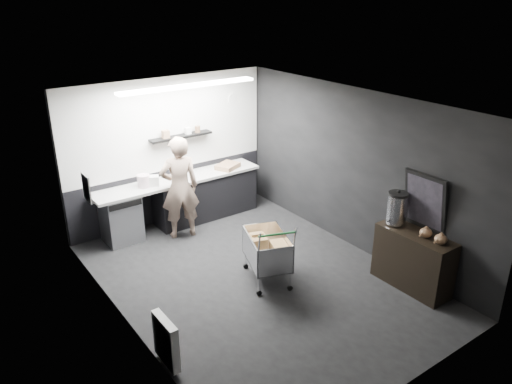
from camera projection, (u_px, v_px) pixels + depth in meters
floor at (256, 279)px, 7.63m from camera, size 5.50×5.50×0.00m
ceiling at (256, 105)px, 6.59m from camera, size 5.50×5.50×0.00m
wall_back at (169, 151)px, 9.17m from camera, size 5.50×0.00×5.50m
wall_front at (415, 285)px, 5.05m from camera, size 5.50×0.00×5.50m
wall_left at (122, 237)px, 6.03m from camera, size 0.00×5.50×5.50m
wall_right at (355, 170)px, 8.19m from camera, size 0.00×5.50×5.50m
kitchen_wall_panel at (167, 124)px, 8.96m from camera, size 3.95×0.02×1.70m
dado_panel at (172, 194)px, 9.48m from camera, size 3.95×0.02×1.00m
floating_shelf at (181, 136)px, 9.08m from camera, size 1.20×0.22×0.04m
wall_clock at (232, 98)px, 9.60m from camera, size 0.20×0.03×0.20m
poster at (86, 188)px, 6.94m from camera, size 0.02×0.30×0.40m
poster_red_band at (86, 183)px, 6.91m from camera, size 0.02×0.22×0.10m
radiator at (166, 341)px, 5.77m from camera, size 0.10×0.50×0.60m
ceiling_strip at (189, 86)px, 7.99m from camera, size 2.40×0.20×0.04m
prep_counter at (186, 199)px, 9.34m from camera, size 3.20×0.61×0.90m
person at (180, 188)px, 8.63m from camera, size 0.76×0.60×1.84m
shopping_cart at (267, 251)px, 7.45m from camera, size 0.85×1.11×1.02m
sideboard at (413, 252)px, 7.28m from camera, size 0.50×1.16×1.75m
fire_extinguisher at (167, 339)px, 5.99m from camera, size 0.14×0.14×0.47m
cardboard_box at (228, 166)px, 9.60m from camera, size 0.54×0.48×0.09m
pink_tub at (144, 181)px, 8.69m from camera, size 0.22×0.22×0.22m
white_container at (153, 181)px, 8.74m from camera, size 0.25×0.23×0.18m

